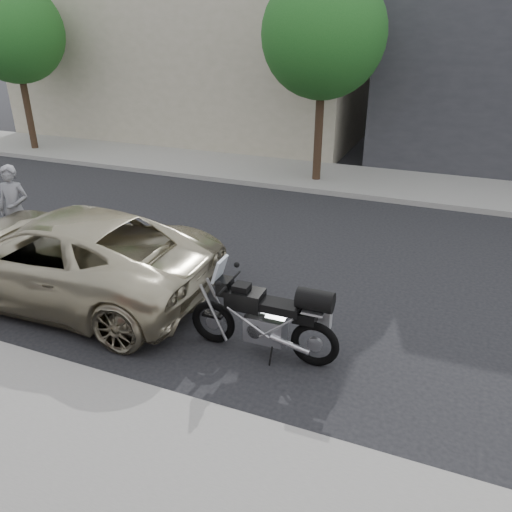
# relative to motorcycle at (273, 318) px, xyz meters

# --- Properties ---
(ground) EXTENTS (120.00, 120.00, 0.00)m
(ground) POSITION_rel_motorcycle_xyz_m (-0.21, -2.57, -0.62)
(ground) COLOR black
(ground) RESTS_ON ground
(far_sidewalk) EXTENTS (44.00, 3.00, 0.15)m
(far_sidewalk) POSITION_rel_motorcycle_xyz_m (-0.21, -9.07, -0.55)
(far_sidewalk) COLOR gray
(far_sidewalk) RESTS_ON ground
(far_building_cream) EXTENTS (14.00, 11.00, 8.00)m
(far_building_cream) POSITION_rel_motorcycle_xyz_m (8.79, -16.07, 3.38)
(far_building_cream) COLOR #9D967D
(far_building_cream) RESTS_ON ground
(street_tree_mid) EXTENTS (3.40, 3.40, 5.70)m
(street_tree_mid) POSITION_rel_motorcycle_xyz_m (1.79, -8.57, 3.52)
(street_tree_mid) COLOR #352418
(street_tree_mid) RESTS_ON far_sidewalk
(street_tree_right) EXTENTS (3.40, 3.40, 5.70)m
(street_tree_right) POSITION_rel_motorcycle_xyz_m (12.79, -8.57, 3.52)
(street_tree_right) COLOR #352418
(street_tree_right) RESTS_ON far_sidewalk
(motorcycle) EXTENTS (2.28, 0.76, 1.44)m
(motorcycle) POSITION_rel_motorcycle_xyz_m (0.00, 0.00, 0.00)
(motorcycle) COLOR black
(motorcycle) RESTS_ON ground
(minivan) EXTENTS (5.61, 2.73, 1.54)m
(minivan) POSITION_rel_motorcycle_xyz_m (4.05, -0.29, 0.15)
(minivan) COLOR #B7AD8E
(minivan) RESTS_ON ground
(pedestrian) EXTENTS (0.76, 0.61, 1.84)m
(pedestrian) POSITION_rel_motorcycle_xyz_m (6.29, -1.49, 0.30)
(pedestrian) COLOR gray
(pedestrian) RESTS_ON ground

